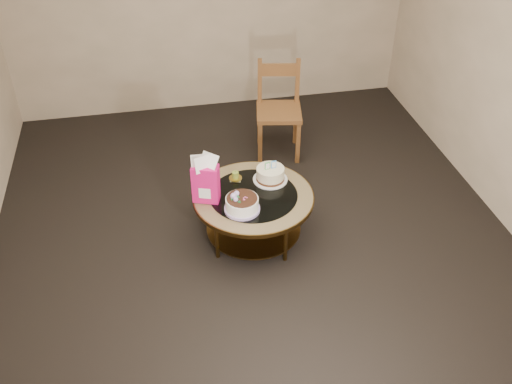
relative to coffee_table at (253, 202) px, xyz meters
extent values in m
plane|color=black|center=(0.00, 0.00, -0.38)|extent=(5.00, 5.00, 0.00)
cylinder|color=brown|center=(0.35, 0.20, -0.17)|extent=(0.04, 0.04, 0.42)
cylinder|color=brown|center=(-0.20, 0.35, -0.17)|extent=(0.04, 0.04, 0.42)
cylinder|color=brown|center=(-0.35, -0.20, -0.17)|extent=(0.04, 0.04, 0.42)
cylinder|color=brown|center=(0.20, -0.35, -0.17)|extent=(0.04, 0.04, 0.42)
cylinder|color=brown|center=(0.00, 0.00, -0.28)|extent=(0.82, 0.82, 0.02)
cylinder|color=brown|center=(0.00, 0.00, 0.05)|extent=(1.02, 1.02, 0.04)
cylinder|color=olive|center=(0.00, 0.00, 0.07)|extent=(1.00, 1.00, 0.01)
cylinder|color=black|center=(0.00, 0.00, 0.08)|extent=(0.74, 0.74, 0.01)
cylinder|color=#B298D7|center=(-0.13, -0.18, 0.09)|extent=(0.29, 0.29, 0.02)
cylinder|color=white|center=(-0.13, -0.18, 0.14)|extent=(0.26, 0.26, 0.12)
cylinder|color=black|center=(-0.13, -0.18, 0.20)|extent=(0.25, 0.25, 0.01)
sphere|color=#B298D7|center=(-0.19, -0.17, 0.22)|extent=(0.05, 0.05, 0.05)
sphere|color=#B298D7|center=(-0.16, -0.14, 0.22)|extent=(0.04, 0.04, 0.04)
sphere|color=#B298D7|center=(-0.18, -0.21, 0.22)|extent=(0.04, 0.04, 0.04)
cone|color=#1F7637|center=(-0.16, -0.17, 0.21)|extent=(0.04, 0.04, 0.02)
cone|color=#1F7637|center=(-0.21, -0.19, 0.21)|extent=(0.03, 0.04, 0.02)
cone|color=#1F7637|center=(-0.15, -0.12, 0.21)|extent=(0.03, 0.03, 0.02)
cone|color=#1F7637|center=(-0.16, -0.23, 0.21)|extent=(0.03, 0.04, 0.02)
cylinder|color=white|center=(0.18, 0.18, 0.09)|extent=(0.30, 0.30, 0.01)
cylinder|color=#462414|center=(0.18, 0.18, 0.10)|extent=(0.25, 0.25, 0.02)
cylinder|color=beige|center=(0.18, 0.18, 0.16)|extent=(0.24, 0.24, 0.09)
cube|color=#4FB95B|center=(0.16, 0.17, 0.24)|extent=(0.05, 0.02, 0.07)
cube|color=white|center=(0.16, 0.17, 0.24)|extent=(0.04, 0.02, 0.05)
cube|color=#4598ED|center=(0.21, 0.18, 0.24)|extent=(0.05, 0.02, 0.07)
cube|color=white|center=(0.21, 0.18, 0.24)|extent=(0.04, 0.02, 0.05)
cube|color=#E31581|center=(-0.39, 0.01, 0.25)|extent=(0.24, 0.18, 0.33)
cube|color=white|center=(-0.39, 0.01, 0.19)|extent=(0.13, 0.15, 0.10)
cube|color=#F0CA62|center=(-0.11, 0.25, 0.08)|extent=(0.11, 0.11, 0.01)
cylinder|color=gold|center=(-0.11, 0.25, 0.09)|extent=(0.11, 0.11, 0.01)
cylinder|color=olive|center=(-0.11, 0.25, 0.13)|extent=(0.06, 0.06, 0.06)
cylinder|color=black|center=(-0.11, 0.25, 0.16)|extent=(0.00, 0.00, 0.01)
cube|color=brown|center=(0.52, 1.28, 0.11)|extent=(0.53, 0.53, 0.04)
cube|color=brown|center=(0.29, 1.13, -0.14)|extent=(0.05, 0.05, 0.48)
cube|color=brown|center=(0.67, 1.06, -0.14)|extent=(0.05, 0.05, 0.48)
cube|color=brown|center=(0.36, 1.51, -0.14)|extent=(0.05, 0.05, 0.48)
cube|color=brown|center=(0.75, 1.44, -0.14)|extent=(0.05, 0.05, 0.48)
cube|color=brown|center=(0.36, 1.51, 0.35)|extent=(0.05, 0.05, 0.50)
cube|color=brown|center=(0.75, 1.44, 0.35)|extent=(0.05, 0.05, 0.50)
cube|color=brown|center=(0.55, 1.47, 0.48)|extent=(0.39, 0.10, 0.13)
camera|label=1|loc=(-0.72, -3.72, 2.96)|focal=40.00mm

